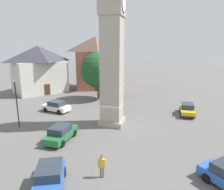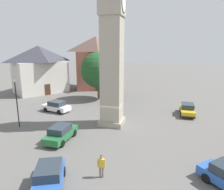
# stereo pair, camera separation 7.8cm
# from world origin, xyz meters

# --- Properties ---
(ground_plane) EXTENTS (200.00, 200.00, 0.00)m
(ground_plane) POSITION_xyz_m (0.00, 0.00, 0.00)
(ground_plane) COLOR #605E5B
(clock_tower) EXTENTS (3.37, 3.37, 21.14)m
(clock_tower) POSITION_xyz_m (0.00, 0.00, 12.38)
(clock_tower) COLOR gray
(clock_tower) RESTS_ON ground
(car_blue_kerb) EXTENTS (2.48, 4.38, 1.53)m
(car_blue_kerb) POSITION_xyz_m (2.53, 8.94, 0.76)
(car_blue_kerb) COLOR white
(car_blue_kerb) RESTS_ON ground
(car_silver_kerb) EXTENTS (4.13, 1.82, 1.53)m
(car_silver_kerb) POSITION_xyz_m (6.05, -8.87, 0.76)
(car_silver_kerb) COLOR gold
(car_silver_kerb) RESTS_ON ground
(car_white_side) EXTENTS (4.14, 1.84, 1.53)m
(car_white_side) POSITION_xyz_m (-5.55, 3.63, 0.76)
(car_white_side) COLOR #236B38
(car_white_side) RESTS_ON ground
(car_black_far) EXTENTS (4.46, 3.23, 1.53)m
(car_black_far) POSITION_xyz_m (-11.99, 0.83, 0.76)
(car_black_far) COLOR #2D5BB7
(car_black_far) RESTS_ON ground
(pedestrian) EXTENTS (0.28, 0.55, 1.69)m
(pedestrian) POSITION_xyz_m (-10.02, -2.05, 1.01)
(pedestrian) COLOR #706656
(pedestrian) RESTS_ON ground
(tree) EXTENTS (6.09, 6.09, 8.20)m
(tree) POSITION_xyz_m (10.86, 5.47, 5.14)
(tree) COLOR brown
(tree) RESTS_ON ground
(building_terrace_right) EXTENTS (10.63, 11.42, 11.31)m
(building_terrace_right) POSITION_xyz_m (20.56, 9.39, 5.77)
(building_terrace_right) COLOR #995142
(building_terrace_right) RESTS_ON ground
(building_corner_back) EXTENTS (12.19, 11.58, 9.29)m
(building_corner_back) POSITION_xyz_m (13.37, 18.85, 4.75)
(building_corner_back) COLOR beige
(building_corner_back) RESTS_ON ground
(lamp_post) EXTENTS (0.36, 0.36, 5.56)m
(lamp_post) POSITION_xyz_m (-3.80, 9.97, 3.67)
(lamp_post) COLOR black
(lamp_post) RESTS_ON ground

